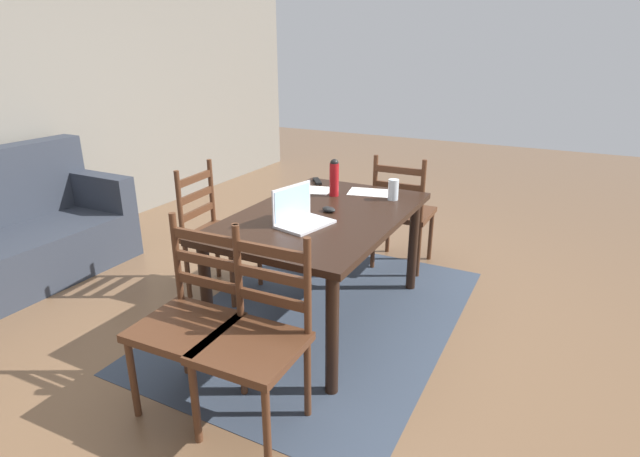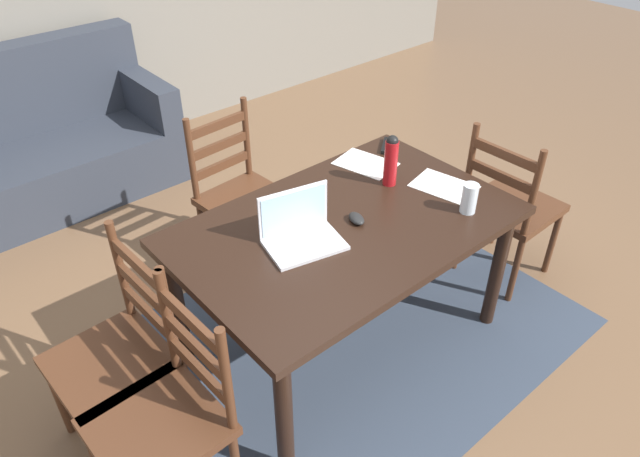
% 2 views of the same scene
% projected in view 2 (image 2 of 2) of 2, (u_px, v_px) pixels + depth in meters
% --- Properties ---
extents(ground_plane, '(14.00, 14.00, 0.00)m').
position_uv_depth(ground_plane, '(342.00, 338.00, 3.08)').
color(ground_plane, brown).
extents(area_rug, '(2.35, 1.68, 0.01)m').
position_uv_depth(area_rug, '(342.00, 338.00, 3.08)').
color(area_rug, '#333D4C').
rests_on(area_rug, ground).
extents(dining_table, '(1.53, 0.97, 0.74)m').
position_uv_depth(dining_table, '(345.00, 239.00, 2.70)').
color(dining_table, black).
rests_on(dining_table, ground).
extents(chair_left_near, '(0.45, 0.45, 0.95)m').
position_uv_depth(chair_left_near, '(166.00, 418.00, 2.13)').
color(chair_left_near, '#4C2B19').
rests_on(chair_left_near, ground).
extents(chair_far_head, '(0.47, 0.47, 0.95)m').
position_uv_depth(chair_far_head, '(241.00, 197.00, 3.33)').
color(chair_far_head, '#4C2B19').
rests_on(chair_far_head, ground).
extents(chair_right_near, '(0.45, 0.45, 0.95)m').
position_uv_depth(chair_right_near, '(509.00, 207.00, 3.24)').
color(chair_right_near, '#4C2B19').
rests_on(chair_right_near, ground).
extents(chair_left_far, '(0.46, 0.46, 0.95)m').
position_uv_depth(chair_left_far, '(119.00, 356.00, 2.37)').
color(chair_left_far, '#4C2B19').
rests_on(chair_left_far, ground).
extents(couch, '(1.80, 0.80, 1.00)m').
position_uv_depth(couch, '(34.00, 151.00, 3.99)').
color(couch, '#2D333D').
rests_on(couch, ground).
extents(laptop, '(0.36, 0.29, 0.23)m').
position_uv_depth(laptop, '(300.00, 229.00, 2.50)').
color(laptop, silver).
rests_on(laptop, dining_table).
extents(water_bottle, '(0.07, 0.07, 0.26)m').
position_uv_depth(water_bottle, '(391.00, 159.00, 2.83)').
color(water_bottle, '#A81419').
rests_on(water_bottle, dining_table).
extents(drinking_glass, '(0.07, 0.07, 0.14)m').
position_uv_depth(drinking_glass, '(469.00, 198.00, 2.67)').
color(drinking_glass, silver).
rests_on(drinking_glass, dining_table).
extents(computer_mouse, '(0.09, 0.11, 0.03)m').
position_uv_depth(computer_mouse, '(356.00, 219.00, 2.64)').
color(computer_mouse, black).
rests_on(computer_mouse, dining_table).
extents(tv_remote, '(0.16, 0.14, 0.02)m').
position_uv_depth(tv_remote, '(387.00, 146.00, 3.21)').
color(tv_remote, black).
rests_on(tv_remote, dining_table).
extents(paper_stack_left, '(0.27, 0.34, 0.00)m').
position_uv_depth(paper_stack_left, '(366.00, 164.00, 3.07)').
color(paper_stack_left, white).
rests_on(paper_stack_left, dining_table).
extents(paper_stack_right, '(0.27, 0.33, 0.00)m').
position_uv_depth(paper_stack_right, '(444.00, 186.00, 2.89)').
color(paper_stack_right, white).
rests_on(paper_stack_right, dining_table).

